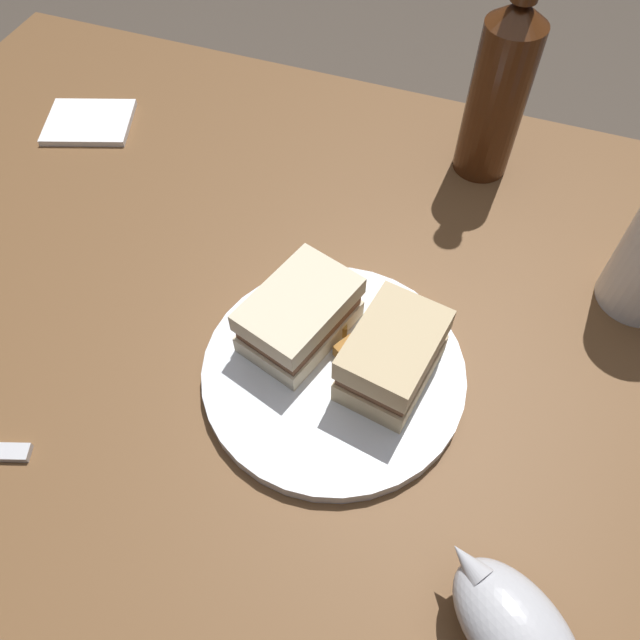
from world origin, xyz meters
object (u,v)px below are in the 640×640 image
object	(u,v)px
sandwich_half_right	(300,315)
gravy_boat	(514,628)
cider_bottle	(500,86)
plate	(334,372)
sandwich_half_left	(392,356)
napkin	(89,122)

from	to	relation	value
sandwich_half_right	gravy_boat	bearing A→B (deg)	140.03
gravy_boat	cider_bottle	distance (m)	0.54
plate	sandwich_half_right	world-z (taller)	sandwich_half_right
plate	sandwich_half_left	xyz separation A→B (m)	(-0.05, -0.01, 0.04)
gravy_boat	napkin	size ratio (longest dim) A/B	1.17
gravy_boat	napkin	distance (m)	0.76
napkin	sandwich_half_right	bearing A→B (deg)	149.74
plate	napkin	bearing A→B (deg)	-30.45
sandwich_half_right	plate	bearing A→B (deg)	147.98
plate	sandwich_half_left	distance (m)	0.07
sandwich_half_left	cider_bottle	bearing A→B (deg)	-93.52
sandwich_half_left	sandwich_half_right	world-z (taller)	sandwich_half_left
plate	napkin	size ratio (longest dim) A/B	2.30
plate	cider_bottle	bearing A→B (deg)	-101.72
sandwich_half_left	sandwich_half_right	size ratio (longest dim) A/B	0.87
cider_bottle	sandwich_half_left	bearing A→B (deg)	86.48
gravy_boat	plate	bearing A→B (deg)	-41.58
plate	cider_bottle	world-z (taller)	cider_bottle
plate	sandwich_half_right	size ratio (longest dim) A/B	1.95
sandwich_half_left	cider_bottle	xyz separation A→B (m)	(-0.02, -0.34, 0.07)
cider_bottle	napkin	xyz separation A→B (m)	(0.50, 0.10, -0.11)
sandwich_half_left	gravy_boat	size ratio (longest dim) A/B	0.87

